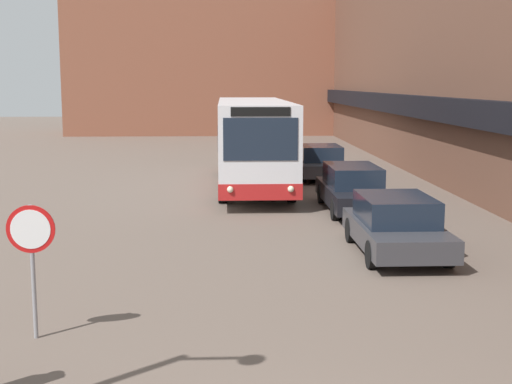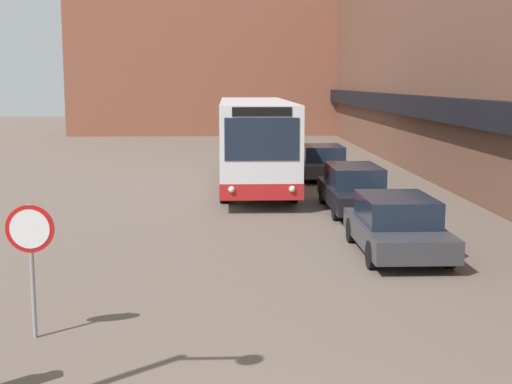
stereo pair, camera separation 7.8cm
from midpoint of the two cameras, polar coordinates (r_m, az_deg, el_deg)
The scene contains 7 objects.
building_row_right at distance 32.06m, azimuth 17.77°, elevation 10.74°, with size 5.50×60.00×10.80m.
building_backdrop_far at distance 58.36m, azimuth -1.47°, elevation 12.68°, with size 26.00×8.00×16.06m.
city_bus at distance 27.73m, azimuth -0.03°, elevation 4.14°, with size 2.63×12.13×3.35m.
parked_car_front at distance 17.26m, azimuth 11.31°, elevation -2.61°, with size 1.90×4.25×1.38m.
parked_car_middle at distance 22.80m, azimuth 7.95°, elevation 0.30°, with size 1.79×4.83×1.44m.
parked_car_back at distance 30.33m, azimuth 5.40°, elevation 2.41°, with size 1.93×4.22×1.41m.
stop_sign at distance 11.73m, azimuth -17.40°, elevation -3.88°, with size 0.76×0.08×2.16m.
Camera 2 is at (-0.79, -6.15, 4.05)m, focal length 50.00 mm.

